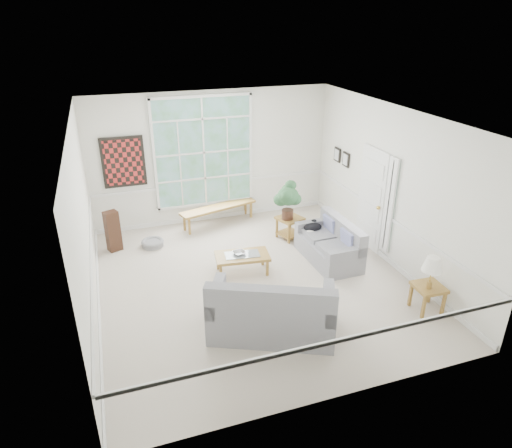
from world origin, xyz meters
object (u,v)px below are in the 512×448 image
Objects in this scene: loveseat_front at (272,303)px; side_table at (427,298)px; coffee_table at (242,264)px; loveseat_right at (329,241)px; end_table at (289,228)px.

side_table is at bearing 18.07° from loveseat_front.
loveseat_right is at bearing 4.71° from coffee_table.
loveseat_front is 3.28m from end_table.
loveseat_front reaches higher than end_table.
loveseat_front reaches higher than side_table.
loveseat_right is 2.19m from side_table.
end_table is (-0.35, 1.16, -0.17)m from loveseat_right.
end_table is at bearing 44.91° from coffee_table.
side_table is (2.52, -2.13, 0.05)m from coffee_table.
end_table is 1.04× the size of side_table.
coffee_table is 3.30m from side_table.
side_table is at bearing -70.93° from end_table.
loveseat_right reaches higher than coffee_table.
coffee_table is 1.77m from end_table.
loveseat_front is (-1.84, -1.74, 0.10)m from loveseat_right.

